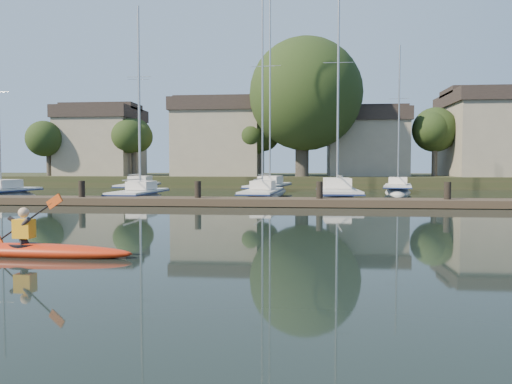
# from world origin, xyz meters

# --- Properties ---
(ground) EXTENTS (160.00, 160.00, 0.00)m
(ground) POSITION_xyz_m (0.00, 0.00, 0.00)
(ground) COLOR black
(ground) RESTS_ON ground
(kayak) EXTENTS (4.64, 1.07, 1.48)m
(kayak) POSITION_xyz_m (-3.65, -0.07, 0.18)
(kayak) COLOR #CF410F
(kayak) RESTS_ON ground
(dock) EXTENTS (34.00, 2.00, 1.80)m
(dock) POSITION_xyz_m (0.00, 14.00, 0.20)
(dock) COLOR #423426
(dock) RESTS_ON ground
(sailboat_1) EXTENTS (1.91, 7.51, 12.26)m
(sailboat_1) POSITION_xyz_m (-7.27, 17.74, -0.17)
(sailboat_1) COLOR silver
(sailboat_1) RESTS_ON ground
(sailboat_2) EXTENTS (2.37, 8.18, 13.38)m
(sailboat_2) POSITION_xyz_m (-0.24, 18.93, -0.17)
(sailboat_2) COLOR silver
(sailboat_2) RESTS_ON ground
(sailboat_3) EXTENTS (2.34, 8.44, 13.56)m
(sailboat_3) POSITION_xyz_m (4.14, 18.35, -0.20)
(sailboat_3) COLOR silver
(sailboat_3) RESTS_ON ground
(sailboat_5) EXTENTS (2.93, 9.00, 14.64)m
(sailboat_5) POSITION_xyz_m (-10.31, 26.56, -0.18)
(sailboat_5) COLOR silver
(sailboat_5) RESTS_ON ground
(sailboat_6) EXTENTS (3.42, 10.21, 15.94)m
(sailboat_6) POSITION_xyz_m (-0.35, 26.42, -0.18)
(sailboat_6) COLOR silver
(sailboat_6) RESTS_ON ground
(sailboat_7) EXTENTS (3.29, 7.65, 11.96)m
(sailboat_7) POSITION_xyz_m (9.09, 27.19, -0.18)
(sailboat_7) COLOR silver
(sailboat_7) RESTS_ON ground
(shore) EXTENTS (90.00, 25.25, 12.75)m
(shore) POSITION_xyz_m (1.61, 40.29, 3.23)
(shore) COLOR #253118
(shore) RESTS_ON ground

